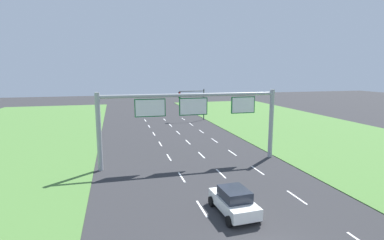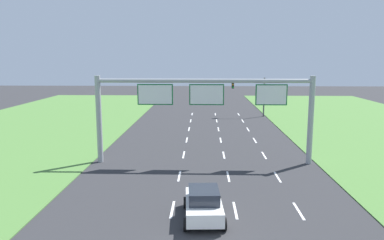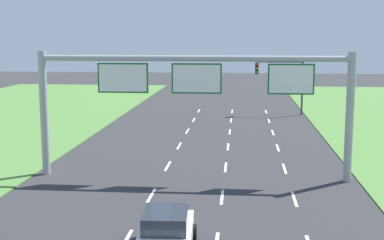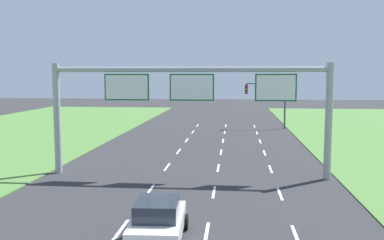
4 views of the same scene
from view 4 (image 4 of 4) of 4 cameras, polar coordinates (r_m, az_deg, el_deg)
lane_dashes_inner_left at (r=23.74m, az=-5.64°, el=-9.30°), size 0.14×62.40×0.01m
lane_dashes_inner_right at (r=23.33m, az=2.94°, el=-9.56°), size 0.14×62.40×0.01m
lane_dashes_slip at (r=23.43m, az=11.65°, el=-9.61°), size 0.14×62.40×0.01m
car_lead_silver at (r=16.47m, az=-4.59°, el=-13.28°), size 2.28×4.01×1.65m
sign_gantry at (r=26.15m, az=-0.26°, el=3.09°), size 17.24×0.44×7.00m
traffic_light_mast at (r=50.77m, az=10.14°, el=3.23°), size 4.76×0.49×5.60m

